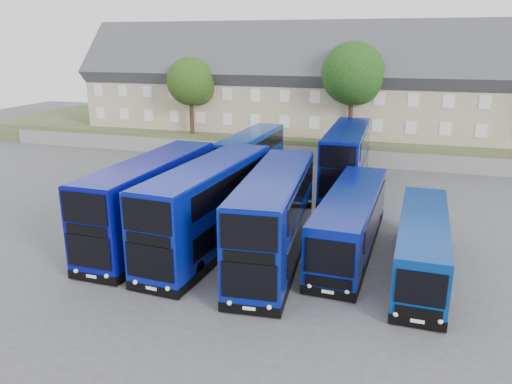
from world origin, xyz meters
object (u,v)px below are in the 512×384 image
Objects in this scene: coach_east_a at (350,222)px; tree_west at (192,83)px; dd_front_left at (152,202)px; dd_front_mid at (209,208)px; tree_mid at (354,76)px.

tree_west is (-18.60, 20.94, 5.43)m from coach_east_a.
dd_front_mid is at bearing -1.51° from dd_front_left.
tree_west is 16.04m from tree_mid.
tree_mid is at bearing 71.46° from dd_front_left.
dd_front_mid is 1.00× the size of coach_east_a.
tree_mid is at bearing 1.79° from tree_west.
tree_west is (-11.14, 23.04, 4.71)m from dd_front_mid.
dd_front_mid reaches higher than dd_front_left.
coach_east_a is 1.59× the size of tree_west.
dd_front_left is 1.30× the size of tree_mid.
tree_mid reaches higher than tree_west.
tree_mid is (-2.60, 21.44, 6.45)m from coach_east_a.
dd_front_left is 0.98× the size of coach_east_a.
coach_east_a is 22.54m from tree_mid.
dd_front_mid is at bearing -162.30° from coach_east_a.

